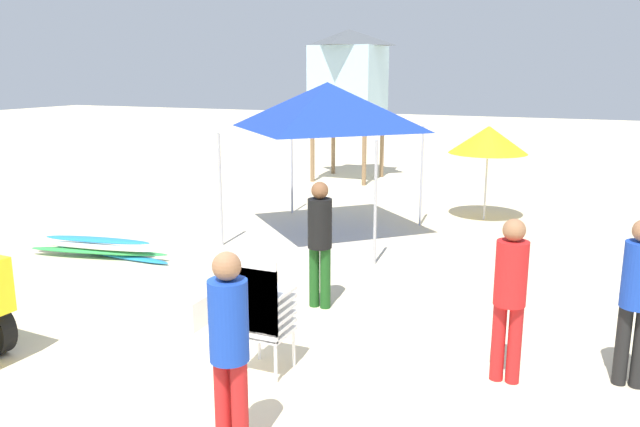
{
  "coord_description": "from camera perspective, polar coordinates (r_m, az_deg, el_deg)",
  "views": [
    {
      "loc": [
        3.73,
        -4.9,
        3.13
      ],
      "look_at": [
        0.51,
        2.5,
        1.3
      ],
      "focal_mm": 35.68,
      "sensor_mm": 36.0,
      "label": 1
    }
  ],
  "objects": [
    {
      "name": "popup_canopy",
      "position": [
        11.98,
        0.66,
        9.63
      ],
      "size": [
        2.97,
        2.97,
        2.91
      ],
      "color": "#B2B2B7",
      "rests_on": "ground"
    },
    {
      "name": "lifeguard_tower",
      "position": [
        18.41,
        2.59,
        12.71
      ],
      "size": [
        1.98,
        1.98,
        4.24
      ],
      "color": "olive",
      "rests_on": "ground"
    },
    {
      "name": "beach_umbrella_left",
      "position": [
        13.73,
        14.87,
        6.42
      ],
      "size": [
        1.63,
        1.63,
        2.0
      ],
      "color": "beige",
      "rests_on": "ground"
    },
    {
      "name": "surfboard_pile",
      "position": [
        11.5,
        -19.17,
        -2.94
      ],
      "size": [
        2.68,
        0.85,
        0.32
      ],
      "color": "#268CCC",
      "rests_on": "ground"
    },
    {
      "name": "cooler_box",
      "position": [
        8.18,
        -11.9,
        -8.58
      ],
      "size": [
        0.46,
        0.38,
        0.38
      ],
      "primitive_type": "cube",
      "color": "white",
      "rests_on": "ground"
    },
    {
      "name": "lifeguard_near_center",
      "position": [
        6.65,
        16.68,
        -6.56
      ],
      "size": [
        0.32,
        0.32,
        1.71
      ],
      "color": "red",
      "rests_on": "ground"
    },
    {
      "name": "lifeguard_near_right",
      "position": [
        5.22,
        -8.15,
        -11.26
      ],
      "size": [
        0.32,
        0.32,
        1.75
      ],
      "color": "red",
      "rests_on": "ground"
    },
    {
      "name": "lifeguard_near_left",
      "position": [
        8.37,
        -0.02,
        -2.04
      ],
      "size": [
        0.32,
        0.32,
        1.71
      ],
      "color": "#194C19",
      "rests_on": "ground"
    },
    {
      "name": "lifeguard_far_right",
      "position": [
        7.02,
        26.6,
        -6.31
      ],
      "size": [
        0.32,
        0.32,
        1.73
      ],
      "color": "black",
      "rests_on": "ground"
    },
    {
      "name": "stacked_plastic_chairs",
      "position": [
        6.61,
        -5.25,
        -8.41
      ],
      "size": [
        0.48,
        0.48,
        1.29
      ],
      "color": "white",
      "rests_on": "ground"
    },
    {
      "name": "ground",
      "position": [
        6.91,
        -12.67,
        -14.49
      ],
      "size": [
        80.0,
        80.0,
        0.0
      ],
      "primitive_type": "plane",
      "color": "beige"
    }
  ]
}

